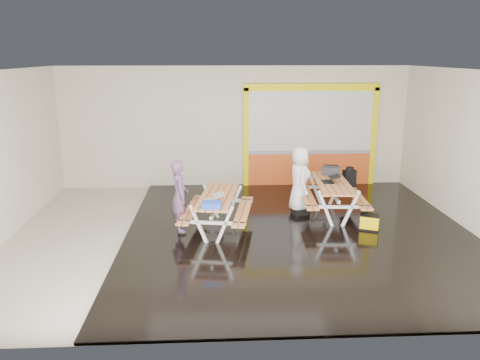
{
  "coord_description": "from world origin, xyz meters",
  "views": [
    {
      "loc": [
        -0.55,
        -9.78,
        3.82
      ],
      "look_at": [
        0.0,
        0.9,
        1.0
      ],
      "focal_mm": 35.91,
      "sensor_mm": 36.0,
      "label": 1
    }
  ],
  "objects": [
    {
      "name": "toolbox",
      "position": [
        2.34,
        1.83,
        0.96
      ],
      "size": [
        0.49,
        0.31,
        0.27
      ],
      "color": "black",
      "rests_on": "picnic_table_right"
    },
    {
      "name": "person_left",
      "position": [
        -1.34,
        0.15,
        0.86
      ],
      "size": [
        0.47,
        0.63,
        1.56
      ],
      "primitive_type": "imported",
      "rotation": [
        0.0,
        0.0,
        1.76
      ],
      "color": "#674668",
      "rests_on": "deck"
    },
    {
      "name": "picnic_table_right",
      "position": [
        2.22,
        1.13,
        0.66
      ],
      "size": [
        1.58,
        2.24,
        0.86
      ],
      "color": "#CE7F47",
      "rests_on": "deck"
    },
    {
      "name": "kiosk",
      "position": [
        2.2,
        3.93,
        1.44
      ],
      "size": [
        3.88,
        0.16,
        3.0
      ],
      "color": "#DE541C",
      "rests_on": "room"
    },
    {
      "name": "backpack",
      "position": [
        2.83,
        1.85,
        0.78
      ],
      "size": [
        0.35,
        0.27,
        0.52
      ],
      "color": "black",
      "rests_on": "picnic_table_right"
    },
    {
      "name": "person_right",
      "position": [
        1.46,
        1.3,
        0.9
      ],
      "size": [
        0.54,
        0.79,
        1.57
      ],
      "primitive_type": "imported",
      "rotation": [
        0.0,
        0.0,
        1.62
      ],
      "color": "white",
      "rests_on": "deck"
    },
    {
      "name": "laptop_right",
      "position": [
        2.16,
        1.13,
        0.91
      ],
      "size": [
        0.41,
        0.36,
        0.17
      ],
      "color": "black",
      "rests_on": "picnic_table_right"
    },
    {
      "name": "laptop_left",
      "position": [
        -0.61,
        -0.15,
        0.88
      ],
      "size": [
        0.43,
        0.4,
        0.17
      ],
      "color": "silver",
      "rests_on": "picnic_table_left"
    },
    {
      "name": "fluke_bag",
      "position": [
        2.82,
        0.04,
        0.22
      ],
      "size": [
        0.49,
        0.41,
        0.36
      ],
      "color": "black",
      "rests_on": "deck"
    },
    {
      "name": "dark_case",
      "position": [
        1.48,
        1.18,
        0.12
      ],
      "size": [
        0.45,
        0.38,
        0.14
      ],
      "primitive_type": "cube",
      "rotation": [
        0.0,
        0.0,
        0.28
      ],
      "color": "black",
      "rests_on": "deck"
    },
    {
      "name": "blue_pouch",
      "position": [
        -0.65,
        -0.58,
        0.88
      ],
      "size": [
        0.42,
        0.31,
        0.11
      ],
      "primitive_type": "cube",
      "rotation": [
        0.0,
        0.0,
        -0.1
      ],
      "color": "blue",
      "rests_on": "picnic_table_left"
    },
    {
      "name": "room",
      "position": [
        0.0,
        0.0,
        1.75
      ],
      "size": [
        10.02,
        8.02,
        3.52
      ],
      "color": "beige",
      "rests_on": "ground"
    },
    {
      "name": "deck",
      "position": [
        1.25,
        0.0,
        0.03
      ],
      "size": [
        7.5,
        7.98,
        0.05
      ],
      "primitive_type": "cube",
      "color": "black",
      "rests_on": "room"
    },
    {
      "name": "picnic_table_left",
      "position": [
        -0.53,
        0.25,
        0.63
      ],
      "size": [
        1.71,
        2.26,
        0.83
      ],
      "color": "#CE7F47",
      "rests_on": "deck"
    }
  ]
}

